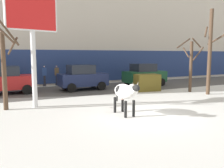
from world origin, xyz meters
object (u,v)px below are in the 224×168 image
at_px(pedestrian_near_billboard, 92,74).
at_px(bare_tree_far_back, 4,65).
at_px(pedestrian_by_cars, 44,76).
at_px(billboard, 32,19).
at_px(dumpster, 147,83).
at_px(bare_tree_left_lot, 210,51).
at_px(car_red_hatchback, 6,80).
at_px(car_navy_hatchback, 82,77).
at_px(pedestrian_far_left, 57,75).
at_px(cow_holstein, 124,92).
at_px(car_darkgreen_hatchback, 144,75).
at_px(bare_tree_right_lot, 191,63).

height_order(pedestrian_near_billboard, bare_tree_far_back, bare_tree_far_back).
bearing_deg(pedestrian_by_cars, billboard, -103.85).
bearing_deg(pedestrian_near_billboard, dumpster, -71.84).
bearing_deg(pedestrian_near_billboard, bare_tree_left_lot, -62.63).
distance_m(car_red_hatchback, dumpster, 9.68).
distance_m(bare_tree_left_lot, bare_tree_far_back, 12.24).
xyz_separation_m(pedestrian_near_billboard, bare_tree_far_back, (-7.51, -7.91, 1.27)).
bearing_deg(dumpster, pedestrian_near_billboard, 108.16).
relative_size(car_navy_hatchback, pedestrian_near_billboard, 2.03).
bearing_deg(car_red_hatchback, pedestrian_far_left, 35.26).
bearing_deg(cow_holstein, car_darkgreen_hatchback, 50.87).
bearing_deg(car_red_hatchback, bare_tree_right_lot, -22.33).
relative_size(pedestrian_by_cars, pedestrian_far_left, 1.00).
xyz_separation_m(car_red_hatchback, car_darkgreen_hatchback, (10.60, -0.59, 0.00)).
height_order(cow_holstein, billboard, billboard).
bearing_deg(cow_holstein, car_navy_hatchback, 83.80).
relative_size(car_red_hatchback, bare_tree_right_lot, 0.92).
height_order(car_red_hatchback, bare_tree_left_lot, bare_tree_left_lot).
bearing_deg(bare_tree_far_back, car_red_hatchback, 86.88).
relative_size(pedestrian_by_cars, bare_tree_left_lot, 0.32).
height_order(billboard, pedestrian_far_left, billboard).
bearing_deg(car_red_hatchback, pedestrian_by_cars, 43.42).
xyz_separation_m(pedestrian_near_billboard, pedestrian_far_left, (-3.22, 0.00, 0.00)).
relative_size(pedestrian_far_left, bare_tree_right_lot, 0.45).
xyz_separation_m(pedestrian_near_billboard, dumpster, (1.94, -5.90, -0.28)).
distance_m(bare_tree_left_lot, bare_tree_right_lot, 1.60).
bearing_deg(car_red_hatchback, pedestrian_near_billboard, 21.45).
distance_m(billboard, pedestrian_near_billboard, 10.60).
bearing_deg(pedestrian_by_cars, pedestrian_near_billboard, 0.00).
height_order(pedestrian_by_cars, bare_tree_far_back, bare_tree_far_back).
bearing_deg(car_navy_hatchback, bare_tree_right_lot, -33.17).
relative_size(cow_holstein, dumpster, 1.11).
relative_size(pedestrian_by_cars, bare_tree_far_back, 0.41).
xyz_separation_m(bare_tree_far_back, dumpster, (9.45, 2.01, -1.55)).
distance_m(pedestrian_far_left, bare_tree_right_lot, 10.83).
relative_size(pedestrian_near_billboard, dumpster, 1.02).
relative_size(pedestrian_near_billboard, bare_tree_right_lot, 0.45).
bearing_deg(pedestrian_by_cars, bare_tree_far_back, -112.53).
distance_m(pedestrian_far_left, bare_tree_left_lot, 12.11).
bearing_deg(pedestrian_far_left, billboard, -110.57).
distance_m(car_red_hatchback, pedestrian_far_left, 4.93).
xyz_separation_m(cow_holstein, bare_tree_far_back, (-4.56, 3.29, 1.15)).
distance_m(bare_tree_left_lot, dumpster, 4.68).
xyz_separation_m(cow_holstein, car_darkgreen_hatchback, (6.32, 7.76, -0.07)).
relative_size(cow_holstein, bare_tree_far_back, 0.44).
relative_size(car_navy_hatchback, bare_tree_right_lot, 0.92).
relative_size(billboard, pedestrian_far_left, 3.21).
relative_size(car_darkgreen_hatchback, bare_tree_left_lot, 0.64).
bearing_deg(car_darkgreen_hatchback, pedestrian_near_billboard, 134.36).
height_order(billboard, dumpster, billboard).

